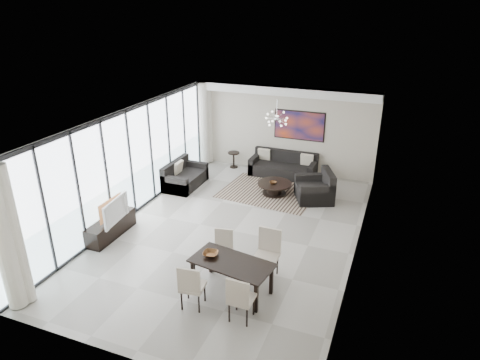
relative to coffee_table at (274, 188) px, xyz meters
The scene contains 20 objects.
room_shell 2.84m from the coffee_table, 86.20° to the right, with size 6.00×9.00×2.90m.
window_wall 4.24m from the coffee_table, 141.09° to the right, with size 0.37×8.95×2.90m.
soffit 3.12m from the coffee_table, 99.46° to the left, with size 5.98×0.40×0.26m, color white.
painting 2.42m from the coffee_table, 83.88° to the left, with size 1.68×0.04×0.98m, color #C3421B.
chandelier 2.15m from the coffee_table, 80.51° to the right, with size 0.66×0.66×0.71m.
rug 0.28m from the coffee_table, 162.54° to the left, with size 2.77×2.13×0.01m, color black.
coffee_table is the anchor object (origin of this frame).
bowl_coffee 0.21m from the coffee_table, 110.98° to the right, with size 0.21×0.21×0.07m, color brown.
sofa_main 1.54m from the coffee_table, 96.04° to the left, with size 2.17×0.89×0.79m.
loveseat 2.87m from the coffee_table, behind, with size 0.88×1.57×0.78m.
armchair 1.24m from the coffee_table, ahead, with size 1.35×1.37×0.89m.
side_table 2.56m from the coffee_table, 140.90° to the left, with size 0.40×0.40×0.56m.
tv_console 4.92m from the coffee_table, 128.39° to the right, with size 0.43×1.52×0.47m, color black.
television 4.91m from the coffee_table, 126.42° to the right, with size 1.04×0.14×0.60m, color gray.
dining_table 4.83m from the coffee_table, 83.17° to the right, with size 1.74×1.07×0.68m.
dining_chair_sw 5.57m from the coffee_table, 89.30° to the right, with size 0.49×0.49×0.96m.
dining_chair_se 5.67m from the coffee_table, 79.35° to the right, with size 0.45×0.45×0.96m.
dining_chair_nw 4.06m from the coffee_table, 89.04° to the right, with size 0.48×0.48×0.88m.
dining_chair_ne 4.15m from the coffee_table, 74.99° to the right, with size 0.50×0.50×1.07m.
bowl_dining 4.74m from the coffee_table, 88.99° to the right, with size 0.31×0.31×0.08m, color brown.
Camera 1 is at (3.60, -8.80, 5.47)m, focal length 32.00 mm.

